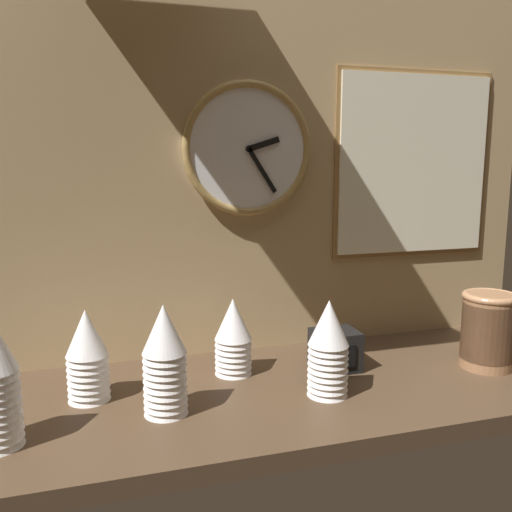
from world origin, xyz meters
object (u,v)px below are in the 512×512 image
at_px(cup_stack_center_right, 328,348).
at_px(wall_clock, 248,149).
at_px(bowl_stack_far_right, 488,329).
at_px(menu_board, 414,165).
at_px(cup_stack_center, 233,336).
at_px(cup_stack_left, 87,355).
at_px(napkin_dispenser, 335,350).
at_px(cup_stack_center_left, 165,360).

height_order(cup_stack_center_right, wall_clock, wall_clock).
height_order(cup_stack_center_right, bowl_stack_far_right, cup_stack_center_right).
xyz_separation_m(bowl_stack_far_right, menu_board, (-0.04, 0.29, 0.39)).
xyz_separation_m(cup_stack_center_right, menu_board, (0.40, 0.33, 0.39)).
bearing_deg(cup_stack_center, cup_stack_left, -171.07).
bearing_deg(bowl_stack_far_right, menu_board, 98.52).
distance_m(cup_stack_center_right, napkin_dispenser, 0.16).
bearing_deg(bowl_stack_far_right, cup_stack_center_right, -175.28).
height_order(bowl_stack_far_right, wall_clock, wall_clock).
distance_m(cup_stack_center_left, napkin_dispenser, 0.45).
relative_size(cup_stack_center, cup_stack_left, 0.93).
height_order(cup_stack_center_left, wall_clock, wall_clock).
distance_m(cup_stack_center_right, bowl_stack_far_right, 0.44).
bearing_deg(cup_stack_left, cup_stack_center, 8.93).
distance_m(cup_stack_center, wall_clock, 0.47).
height_order(cup_stack_center_right, menu_board, menu_board).
xyz_separation_m(cup_stack_center_left, wall_clock, (0.26, 0.30, 0.42)).
xyz_separation_m(bowl_stack_far_right, wall_clock, (-0.53, 0.28, 0.43)).
distance_m(cup_stack_left, wall_clock, 0.63).
bearing_deg(cup_stack_center_right, cup_stack_center, 133.11).
bearing_deg(cup_stack_left, cup_stack_center_right, -14.12).
bearing_deg(menu_board, cup_stack_left, -167.31).
xyz_separation_m(cup_stack_center, bowl_stack_far_right, (0.61, -0.14, 0.01)).
distance_m(bowl_stack_far_right, wall_clock, 0.74).
height_order(cup_stack_left, bowl_stack_far_right, cup_stack_left).
bearing_deg(cup_stack_left, cup_stack_center_left, -37.05).
height_order(cup_stack_center_left, menu_board, menu_board).
bearing_deg(cup_stack_center_right, napkin_dispenser, 58.82).
bearing_deg(wall_clock, cup_stack_center_right, -74.64).
xyz_separation_m(cup_stack_center, cup_stack_left, (-0.33, -0.05, 0.01)).
height_order(cup_stack_center_left, cup_stack_left, cup_stack_center_left).
xyz_separation_m(cup_stack_center_left, menu_board, (0.75, 0.31, 0.38)).
xyz_separation_m(cup_stack_left, menu_board, (0.90, 0.20, 0.39)).
distance_m(cup_stack_left, menu_board, 1.00).
distance_m(cup_stack_center_left, cup_stack_left, 0.19).
xyz_separation_m(wall_clock, napkin_dispenser, (0.17, -0.19, -0.48)).
distance_m(cup_stack_center_left, wall_clock, 0.58).
distance_m(cup_stack_center, menu_board, 0.71).
bearing_deg(cup_stack_center_left, menu_board, 22.76).
bearing_deg(bowl_stack_far_right, cup_stack_center_left, -178.29).
bearing_deg(wall_clock, bowl_stack_far_right, -27.94).
xyz_separation_m(menu_board, napkin_dispenser, (-0.32, -0.20, -0.44)).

